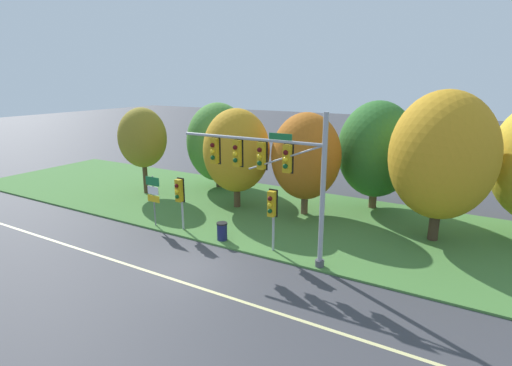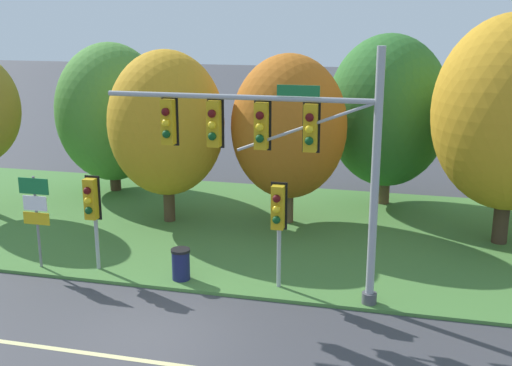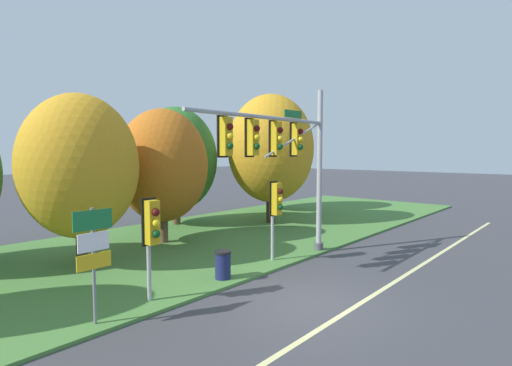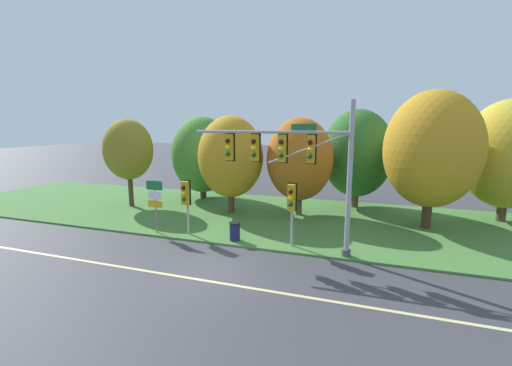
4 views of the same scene
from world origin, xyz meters
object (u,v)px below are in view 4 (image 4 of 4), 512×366
Objects in this scene: traffic_signal_mast at (293,158)px; trash_bin at (235,231)px; route_sign_post at (155,198)px; tree_furthest_back at (509,154)px; tree_behind_signpost at (231,157)px; tree_left_of_mast at (202,155)px; tree_nearest_road at (128,150)px; tree_mid_verge at (300,159)px; pedestrian_signal_further_along at (291,201)px; tree_right_far at (432,150)px; pedestrian_signal_near_kerb at (186,196)px; tree_tall_centre at (357,153)px.

trash_bin is (-2.97, 0.30, -3.79)m from traffic_signal_mast.
trash_bin is at bearing 2.12° from route_sign_post.
route_sign_post reaches higher than trash_bin.
route_sign_post is at bearing -154.74° from tree_furthest_back.
trash_bin is at bearing 174.21° from traffic_signal_mast.
tree_behind_signpost is 0.87× the size of tree_furthest_back.
tree_behind_signpost is (3.87, -3.44, 0.25)m from tree_left_of_mast.
tree_nearest_road is 0.99× the size of tree_mid_verge.
tree_right_far reaches higher than pedestrian_signal_further_along.
pedestrian_signal_near_kerb is 0.46× the size of tree_left_of_mast.
tree_nearest_road is 19.19m from tree_right_far.
tree_mid_verge is 12.13m from tree_furthest_back.
tree_mid_verge is at bearing 43.39° from route_sign_post.
pedestrian_signal_further_along is at bearing 0.42° from trash_bin.
tree_left_of_mast is (-3.46, 8.48, 1.33)m from pedestrian_signal_near_kerb.
route_sign_post is 4.72m from trash_bin.
pedestrian_signal_further_along is 0.43× the size of tree_furthest_back.
pedestrian_signal_further_along is 7.38m from route_sign_post.
tree_left_of_mast is 8.56m from tree_mid_verge.
traffic_signal_mast is 8.65m from tree_right_far.
tree_right_far is (6.50, 5.49, 2.17)m from pedestrian_signal_further_along.
tree_right_far is (15.57, -2.96, 0.97)m from tree_left_of_mast.
tree_tall_centre is 0.94× the size of tree_furthest_back.
pedestrian_signal_further_along is 0.45× the size of tree_tall_centre.
tree_furthest_back is 7.76× the size of trash_bin.
tree_nearest_road is (-12.75, 4.70, -0.25)m from traffic_signal_mast.
pedestrian_signal_further_along is 0.50× the size of tree_mid_verge.
tree_tall_centre is at bearing 75.31° from pedestrian_signal_further_along.
tree_mid_verge is 0.91× the size of tree_tall_centre.
tree_tall_centre is (9.80, 9.45, 1.89)m from route_sign_post.
pedestrian_signal_near_kerb is 8.53m from tree_nearest_road.
tree_tall_centre reaches higher than tree_mid_verge.
traffic_signal_mast is at bearing -141.06° from tree_furthest_back.
trash_bin is (6.20, -8.48, -2.95)m from tree_left_of_mast.
traffic_signal_mast is at bearing -5.79° from trash_bin.
trash_bin is (4.50, 0.17, -1.41)m from route_sign_post.
tree_furthest_back is at bearing 27.11° from pedestrian_signal_near_kerb.
traffic_signal_mast is at bearing -72.69° from pedestrian_signal_further_along.
tree_furthest_back is (10.97, 8.47, 1.79)m from pedestrian_signal_further_along.
pedestrian_signal_further_along is at bearing 0.22° from pedestrian_signal_near_kerb.
traffic_signal_mast reaches higher than pedestrian_signal_near_kerb.
tree_behind_signpost is (0.40, 5.03, 1.58)m from pedestrian_signal_near_kerb.
tree_mid_verge is 4.70m from tree_tall_centre.
tree_right_far is at bearing 22.27° from route_sign_post.
traffic_signal_mast is at bearing -137.75° from tree_right_far.
tree_furthest_back is at bearing 25.26° from route_sign_post.
tree_behind_signpost reaches higher than trash_bin.
tree_tall_centre is 8.59m from tree_furthest_back.
tree_right_far is (6.40, 5.81, 0.13)m from traffic_signal_mast.
route_sign_post is 3.08× the size of trash_bin.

